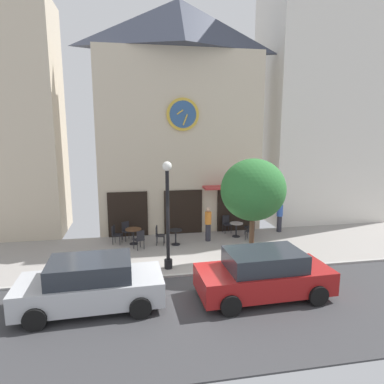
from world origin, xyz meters
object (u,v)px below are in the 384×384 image
(cafe_chair_by_entrance, at_px, (115,233))
(cafe_chair_curbside, at_px, (252,230))
(cafe_table_center, at_px, (133,233))
(cafe_chair_facing_wall, at_px, (159,234))
(cafe_chair_left_end, at_px, (251,226))
(cafe_chair_right_end, at_px, (126,229))
(cafe_table_rightmost, at_px, (176,235))
(cafe_table_center_left, at_px, (236,227))
(pedestrian_blue, at_px, (280,216))
(parked_car_silver, at_px, (91,284))
(street_lamp, at_px, (168,215))
(street_tree, at_px, (253,190))
(cafe_chair_outer, at_px, (226,223))
(cafe_chair_under_awning, at_px, (140,238))
(parked_car_red, at_px, (264,274))
(pedestrian_orange, at_px, (208,224))

(cafe_chair_by_entrance, bearing_deg, cafe_chair_curbside, -5.37)
(cafe_table_center, bearing_deg, cafe_chair_facing_wall, -13.88)
(cafe_chair_left_end, xyz_separation_m, cafe_chair_right_end, (-6.28, 0.46, 0.00))
(cafe_chair_facing_wall, distance_m, cafe_chair_right_end, 1.82)
(cafe_table_rightmost, xyz_separation_m, cafe_table_center_left, (3.19, 0.66, 0.01))
(cafe_table_rightmost, height_order, cafe_chair_right_end, cafe_chair_right_end)
(pedestrian_blue, distance_m, parked_car_silver, 10.99)
(cafe_chair_right_end, bearing_deg, cafe_chair_by_entrance, -132.68)
(street_lamp, distance_m, cafe_table_rightmost, 3.21)
(street_tree, distance_m, parked_car_silver, 6.80)
(cafe_chair_curbside, bearing_deg, street_tree, -110.45)
(cafe_chair_outer, relative_size, cafe_chair_under_awning, 1.00)
(street_lamp, distance_m, cafe_table_center_left, 5.34)
(cafe_table_center_left, bearing_deg, parked_car_red, -99.51)
(cafe_table_center, relative_size, cafe_chair_curbside, 0.85)
(cafe_chair_left_end, xyz_separation_m, cafe_chair_facing_wall, (-4.77, -0.55, 0.00))
(pedestrian_orange, bearing_deg, cafe_chair_facing_wall, -176.58)
(cafe_chair_left_end, height_order, parked_car_silver, parked_car_silver)
(street_lamp, distance_m, cafe_table_center, 3.75)
(cafe_table_center_left, relative_size, cafe_chair_right_end, 0.80)
(street_lamp, bearing_deg, parked_car_red, -44.80)
(cafe_chair_by_entrance, xyz_separation_m, parked_car_red, (4.97, -6.08, 0.23))
(cafe_chair_curbside, height_order, parked_car_red, parked_car_red)
(parked_car_silver, bearing_deg, cafe_table_rightmost, 57.97)
(cafe_table_center_left, bearing_deg, cafe_chair_curbside, -48.82)
(cafe_table_rightmost, distance_m, cafe_chair_by_entrance, 2.87)
(street_tree, height_order, pedestrian_orange, street_tree)
(cafe_chair_curbside, distance_m, cafe_chair_facing_wall, 4.56)
(street_tree, height_order, cafe_table_center, street_tree)
(pedestrian_blue, bearing_deg, cafe_table_center, -175.10)
(cafe_table_rightmost, distance_m, cafe_chair_outer, 3.25)
(parked_car_red, bearing_deg, cafe_chair_by_entrance, 129.25)
(cafe_chair_curbside, relative_size, cafe_chair_facing_wall, 1.00)
(cafe_table_rightmost, bearing_deg, cafe_chair_right_end, 153.07)
(cafe_table_center, distance_m, cafe_table_center_left, 5.16)
(cafe_chair_by_entrance, bearing_deg, cafe_table_center, -11.59)
(cafe_chair_by_entrance, relative_size, pedestrian_orange, 0.54)
(cafe_chair_facing_wall, xyz_separation_m, cafe_chair_right_end, (-1.51, 1.01, 0.00))
(cafe_chair_left_end, height_order, cafe_chair_by_entrance, same)
(cafe_table_center, relative_size, cafe_chair_right_end, 0.85)
(cafe_table_center_left, distance_m, cafe_chair_outer, 0.86)
(street_tree, bearing_deg, pedestrian_blue, 52.71)
(parked_car_red, bearing_deg, parked_car_silver, 177.45)
(pedestrian_orange, bearing_deg, cafe_chair_under_awning, -168.76)
(parked_car_silver, bearing_deg, cafe_table_center_left, 42.33)
(cafe_chair_outer, distance_m, parked_car_silver, 9.10)
(cafe_chair_curbside, xyz_separation_m, cafe_chair_outer, (-0.86, 1.46, 0.00))
(cafe_table_center_left, bearing_deg, pedestrian_orange, -167.02)
(cafe_chair_right_end, bearing_deg, street_lamp, -66.63)
(pedestrian_orange, xyz_separation_m, parked_car_silver, (-4.91, -5.52, -0.10))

